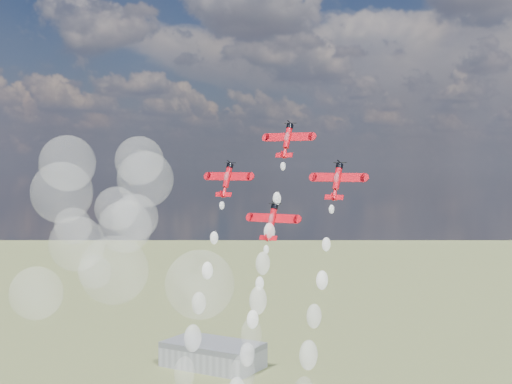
{
  "coord_description": "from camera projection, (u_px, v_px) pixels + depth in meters",
  "views": [
    {
      "loc": [
        85.68,
        -127.87,
        105.83
      ],
      "look_at": [
        6.34,
        8.22,
        99.84
      ],
      "focal_mm": 50.0,
      "sensor_mm": 36.0,
      "label": 1
    }
  ],
  "objects": [
    {
      "name": "plane_right",
      "position": [
        337.0,
        180.0,
        147.62
      ],
      "size": [
        11.58,
        5.31,
        7.88
      ],
      "rotation": [
        1.19,
        0.0,
        0.0
      ],
      "color": "red",
      "rests_on": "ground"
    },
    {
      "name": "plane_lead",
      "position": [
        287.0,
        140.0,
        157.15
      ],
      "size": [
        11.58,
        5.31,
        7.88
      ],
      "rotation": [
        1.19,
        0.0,
        0.0
      ],
      "color": "red",
      "rests_on": "ground"
    },
    {
      "name": "plane_left",
      "position": [
        227.0,
        179.0,
        161.25
      ],
      "size": [
        11.58,
        5.31,
        7.88
      ],
      "rotation": [
        1.19,
        0.0,
        0.0
      ],
      "color": "red",
      "rests_on": "ground"
    },
    {
      "name": "drifted_smoke_cloud",
      "position": [
        108.0,
        234.0,
        202.87
      ],
      "size": [
        71.06,
        39.83,
        53.43
      ],
      "color": "white",
      "rests_on": "ground"
    },
    {
      "name": "plane_slot",
      "position": [
        272.0,
        221.0,
        151.72
      ],
      "size": [
        11.58,
        5.31,
        7.88
      ],
      "rotation": [
        1.19,
        0.0,
        0.0
      ],
      "color": "red",
      "rests_on": "ground"
    },
    {
      "name": "smoke_trail_lead",
      "position": [
        246.0,
        357.0,
        143.29
      ],
      "size": [
        5.16,
        23.1,
        51.06
      ],
      "color": "white",
      "rests_on": "plane_lead"
    },
    {
      "name": "hangar",
      "position": [
        213.0,
        354.0,
        373.07
      ],
      "size": [
        50.0,
        28.0,
        13.0
      ],
      "color": "gray",
      "rests_on": "ground"
    }
  ]
}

